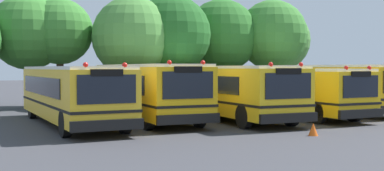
{
  "coord_description": "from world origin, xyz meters",
  "views": [
    {
      "loc": [
        -11.6,
        -21.53,
        2.45
      ],
      "look_at": [
        -1.32,
        0.0,
        1.6
      ],
      "focal_mm": 46.67,
      "sensor_mm": 36.0,
      "label": 1
    }
  ],
  "objects_px": {
    "school_bus_3": "(280,89)",
    "school_bus_4": "(328,86)",
    "school_bus_2": "(220,89)",
    "traffic_cone": "(313,129)",
    "tree_6": "(272,35)",
    "tree_4": "(170,34)",
    "school_bus_0": "(71,92)",
    "tree_1": "(29,32)",
    "tree_7": "(279,40)",
    "tree_3": "(132,37)",
    "tree_5": "(219,36)",
    "school_bus_1": "(147,90)",
    "tree_2": "(58,30)"
  },
  "relations": [
    {
      "from": "school_bus_0",
      "to": "traffic_cone",
      "type": "height_order",
      "value": "school_bus_0"
    },
    {
      "from": "school_bus_0",
      "to": "tree_7",
      "type": "distance_m",
      "value": 21.49
    },
    {
      "from": "school_bus_4",
      "to": "tree_1",
      "type": "xyz_separation_m",
      "value": [
        -14.44,
        10.67,
        3.26
      ]
    },
    {
      "from": "tree_1",
      "to": "school_bus_0",
      "type": "bearing_deg",
      "value": -88.55
    },
    {
      "from": "tree_5",
      "to": "traffic_cone",
      "type": "distance_m",
      "value": 17.85
    },
    {
      "from": "tree_2",
      "to": "tree_5",
      "type": "height_order",
      "value": "tree_5"
    },
    {
      "from": "school_bus_4",
      "to": "tree_2",
      "type": "height_order",
      "value": "tree_2"
    },
    {
      "from": "school_bus_1",
      "to": "tree_1",
      "type": "xyz_separation_m",
      "value": [
        -3.78,
        10.61,
        3.26
      ]
    },
    {
      "from": "school_bus_2",
      "to": "tree_6",
      "type": "relative_size",
      "value": 1.62
    },
    {
      "from": "school_bus_0",
      "to": "tree_1",
      "type": "xyz_separation_m",
      "value": [
        -0.27,
        10.8,
        3.3
      ]
    },
    {
      "from": "school_bus_4",
      "to": "tree_3",
      "type": "bearing_deg",
      "value": -42.2
    },
    {
      "from": "school_bus_4",
      "to": "tree_6",
      "type": "xyz_separation_m",
      "value": [
        1.76,
        7.94,
        3.37
      ]
    },
    {
      "from": "tree_3",
      "to": "tree_5",
      "type": "height_order",
      "value": "tree_5"
    },
    {
      "from": "tree_1",
      "to": "traffic_cone",
      "type": "distance_m",
      "value": 20.01
    },
    {
      "from": "tree_1",
      "to": "tree_4",
      "type": "height_order",
      "value": "tree_4"
    },
    {
      "from": "school_bus_0",
      "to": "school_bus_3",
      "type": "relative_size",
      "value": 0.95
    },
    {
      "from": "school_bus_1",
      "to": "traffic_cone",
      "type": "bearing_deg",
      "value": 117.58
    },
    {
      "from": "tree_5",
      "to": "school_bus_3",
      "type": "bearing_deg",
      "value": -99.46
    },
    {
      "from": "school_bus_2",
      "to": "tree_6",
      "type": "xyz_separation_m",
      "value": [
        8.74,
        8.24,
        3.4
      ]
    },
    {
      "from": "school_bus_0",
      "to": "tree_4",
      "type": "height_order",
      "value": "tree_4"
    },
    {
      "from": "school_bus_0",
      "to": "school_bus_4",
      "type": "height_order",
      "value": "school_bus_4"
    },
    {
      "from": "school_bus_3",
      "to": "tree_1",
      "type": "bearing_deg",
      "value": -46.63
    },
    {
      "from": "school_bus_0",
      "to": "tree_7",
      "type": "bearing_deg",
      "value": -150.74
    },
    {
      "from": "school_bus_0",
      "to": "tree_5",
      "type": "distance_m",
      "value": 15.72
    },
    {
      "from": "school_bus_1",
      "to": "tree_7",
      "type": "bearing_deg",
      "value": -143.31
    },
    {
      "from": "tree_4",
      "to": "traffic_cone",
      "type": "xyz_separation_m",
      "value": [
        -0.93,
        -15.38,
        -4.37
      ]
    },
    {
      "from": "school_bus_3",
      "to": "school_bus_4",
      "type": "xyz_separation_m",
      "value": [
        3.48,
        0.34,
        0.1
      ]
    },
    {
      "from": "tree_6",
      "to": "tree_4",
      "type": "bearing_deg",
      "value": 179.47
    },
    {
      "from": "tree_2",
      "to": "tree_5",
      "type": "distance_m",
      "value": 10.94
    },
    {
      "from": "school_bus_0",
      "to": "school_bus_2",
      "type": "relative_size",
      "value": 0.92
    },
    {
      "from": "school_bus_2",
      "to": "traffic_cone",
      "type": "bearing_deg",
      "value": 91.27
    },
    {
      "from": "school_bus_2",
      "to": "tree_5",
      "type": "relative_size",
      "value": 1.62
    },
    {
      "from": "school_bus_3",
      "to": "school_bus_1",
      "type": "bearing_deg",
      "value": -4.67
    },
    {
      "from": "tree_7",
      "to": "tree_6",
      "type": "bearing_deg",
      "value": -133.46
    },
    {
      "from": "tree_4",
      "to": "tree_7",
      "type": "xyz_separation_m",
      "value": [
        10.32,
        2.52,
        -0.03
      ]
    },
    {
      "from": "tree_1",
      "to": "tree_7",
      "type": "xyz_separation_m",
      "value": [
        18.66,
        -0.13,
        -0.11
      ]
    },
    {
      "from": "school_bus_2",
      "to": "tree_1",
      "type": "xyz_separation_m",
      "value": [
        -7.46,
        10.97,
        3.29
      ]
    },
    {
      "from": "school_bus_0",
      "to": "tree_2",
      "type": "xyz_separation_m",
      "value": [
        1.38,
        10.34,
        3.42
      ]
    },
    {
      "from": "tree_5",
      "to": "tree_6",
      "type": "height_order",
      "value": "tree_6"
    },
    {
      "from": "tree_1",
      "to": "traffic_cone",
      "type": "xyz_separation_m",
      "value": [
        7.41,
        -18.04,
        -4.46
      ]
    },
    {
      "from": "tree_4",
      "to": "school_bus_3",
      "type": "bearing_deg",
      "value": -72.58
    },
    {
      "from": "tree_4",
      "to": "tree_2",
      "type": "bearing_deg",
      "value": 161.86
    },
    {
      "from": "school_bus_1",
      "to": "tree_5",
      "type": "bearing_deg",
      "value": -132.41
    },
    {
      "from": "tree_3",
      "to": "tree_6",
      "type": "relative_size",
      "value": 0.94
    },
    {
      "from": "tree_7",
      "to": "school_bus_2",
      "type": "bearing_deg",
      "value": -135.94
    },
    {
      "from": "school_bus_0",
      "to": "tree_3",
      "type": "bearing_deg",
      "value": -124.98
    },
    {
      "from": "traffic_cone",
      "to": "tree_5",
      "type": "bearing_deg",
      "value": 72.76
    },
    {
      "from": "school_bus_3",
      "to": "tree_3",
      "type": "bearing_deg",
      "value": -59.22
    },
    {
      "from": "school_bus_4",
      "to": "tree_7",
      "type": "xyz_separation_m",
      "value": [
        4.22,
        10.54,
        3.14
      ]
    },
    {
      "from": "school_bus_1",
      "to": "tree_2",
      "type": "xyz_separation_m",
      "value": [
        -2.13,
        10.14,
        3.37
      ]
    }
  ]
}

